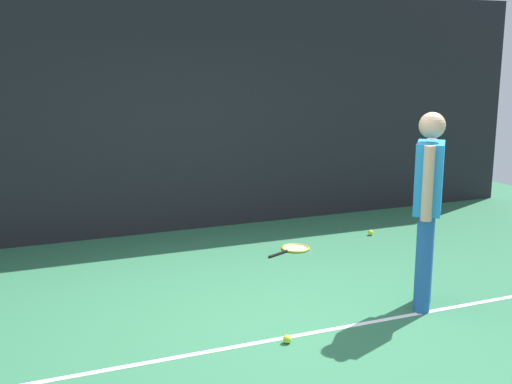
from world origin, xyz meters
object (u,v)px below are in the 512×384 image
Objects in this scene: tennis_ball_near_player at (287,339)px; tennis_ball_by_fence at (371,233)px; tennis_player at (428,199)px; tennis_racket at (294,249)px.

tennis_ball_near_player is 3.21m from tennis_ball_by_fence.
tennis_player is 2.70× the size of tennis_racket.
tennis_ball_near_player is (-1.08, -2.15, 0.02)m from tennis_racket.
tennis_ball_near_player is at bearing -133.61° from tennis_ball_by_fence.
tennis_ball_by_fence is (0.81, 2.11, -0.93)m from tennis_player.
tennis_racket is (-0.32, 1.93, -0.95)m from tennis_player.
tennis_ball_near_player is 1.00× the size of tennis_ball_by_fence.
tennis_ball_by_fence is at bearing -15.99° from tennis_racket.
tennis_racket is 9.54× the size of tennis_ball_near_player.
tennis_racket is 2.41m from tennis_ball_near_player.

